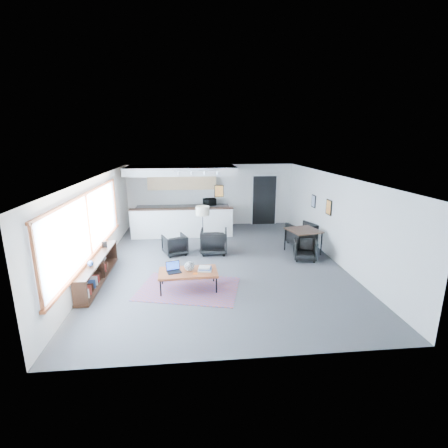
{
  "coord_description": "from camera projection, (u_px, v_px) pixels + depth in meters",
  "views": [
    {
      "loc": [
        -0.79,
        -9.2,
        3.63
      ],
      "look_at": [
        0.16,
        0.4,
        1.09
      ],
      "focal_mm": 26.0,
      "sensor_mm": 36.0,
      "label": 1
    }
  ],
  "objects": [
    {
      "name": "room",
      "position": [
        220.0,
        221.0,
        9.52
      ],
      "size": [
        7.02,
        9.02,
        2.62
      ],
      "color": "#48484A",
      "rests_on": "ground"
    },
    {
      "name": "window",
      "position": [
        88.0,
        227.0,
        8.29
      ],
      "size": [
        0.1,
        5.95,
        1.66
      ],
      "color": "#8CBFFF",
      "rests_on": "room"
    },
    {
      "name": "console",
      "position": [
        98.0,
        270.0,
        8.45
      ],
      "size": [
        0.35,
        3.0,
        0.8
      ],
      "color": "#331C11",
      "rests_on": "floor"
    },
    {
      "name": "kitchenette",
      "position": [
        182.0,
        197.0,
        12.96
      ],
      "size": [
        4.2,
        1.96,
        2.6
      ],
      "color": "white",
      "rests_on": "floor"
    },
    {
      "name": "doorway",
      "position": [
        264.0,
        200.0,
        14.05
      ],
      "size": [
        1.1,
        0.12,
        2.15
      ],
      "color": "black",
      "rests_on": "room"
    },
    {
      "name": "track_light",
      "position": [
        198.0,
        172.0,
        11.27
      ],
      "size": [
        1.6,
        0.07,
        0.15
      ],
      "color": "silver",
      "rests_on": "room"
    },
    {
      "name": "wall_art_lower",
      "position": [
        329.0,
        207.0,
        10.17
      ],
      "size": [
        0.03,
        0.38,
        0.48
      ],
      "color": "black",
      "rests_on": "room"
    },
    {
      "name": "wall_art_upper",
      "position": [
        314.0,
        201.0,
        11.44
      ],
      "size": [
        0.03,
        0.34,
        0.44
      ],
      "color": "black",
      "rests_on": "room"
    },
    {
      "name": "kilim_rug",
      "position": [
        189.0,
        288.0,
        8.11
      ],
      "size": [
        2.74,
        2.17,
        0.01
      ],
      "rotation": [
        0.0,
        0.0,
        -0.24
      ],
      "color": "#61374C",
      "rests_on": "floor"
    },
    {
      "name": "coffee_table",
      "position": [
        188.0,
        273.0,
        8.0
      ],
      "size": [
        1.46,
        0.82,
        0.47
      ],
      "rotation": [
        0.0,
        0.0,
        0.03
      ],
      "color": "brown",
      "rests_on": "floor"
    },
    {
      "name": "laptop",
      "position": [
        173.0,
        269.0,
        7.97
      ],
      "size": [
        0.4,
        0.36,
        0.24
      ],
      "rotation": [
        0.0,
        0.0,
        0.3
      ],
      "color": "black",
      "rests_on": "coffee_table"
    },
    {
      "name": "ceramic_pot",
      "position": [
        189.0,
        266.0,
        7.98
      ],
      "size": [
        0.25,
        0.25,
        0.25
      ],
      "rotation": [
        0.0,
        0.0,
        -0.19
      ],
      "color": "gray",
      "rests_on": "coffee_table"
    },
    {
      "name": "book_stack",
      "position": [
        205.0,
        269.0,
        8.03
      ],
      "size": [
        0.37,
        0.32,
        0.1
      ],
      "rotation": [
        0.0,
        0.0,
        -0.16
      ],
      "color": "silver",
      "rests_on": "coffee_table"
    },
    {
      "name": "coaster",
      "position": [
        195.0,
        274.0,
        7.84
      ],
      "size": [
        0.13,
        0.13,
        0.01
      ],
      "rotation": [
        0.0,
        0.0,
        -0.18
      ],
      "color": "#E5590C",
      "rests_on": "coffee_table"
    },
    {
      "name": "armchair_left",
      "position": [
        175.0,
        244.0,
        10.44
      ],
      "size": [
        0.87,
        0.85,
        0.71
      ],
      "primitive_type": "imported",
      "rotation": [
        0.0,
        0.0,
        3.5
      ],
      "color": "black",
      "rests_on": "floor"
    },
    {
      "name": "armchair_right",
      "position": [
        214.0,
        240.0,
        10.56
      ],
      "size": [
        0.92,
        0.87,
        0.87
      ],
      "primitive_type": "imported",
      "rotation": [
        0.0,
        0.0,
        3.05
      ],
      "color": "black",
      "rests_on": "floor"
    },
    {
      "name": "floor_lamp",
      "position": [
        203.0,
        212.0,
        10.43
      ],
      "size": [
        0.53,
        0.53,
        1.54
      ],
      "rotation": [
        0.0,
        0.0,
        0.21
      ],
      "color": "black",
      "rests_on": "floor"
    },
    {
      "name": "dining_table",
      "position": [
        303.0,
        232.0,
        10.49
      ],
      "size": [
        1.14,
        1.14,
        0.79
      ],
      "rotation": [
        0.0,
        0.0,
        0.25
      ],
      "color": "#331C11",
      "rests_on": "floor"
    },
    {
      "name": "dining_chair_near",
      "position": [
        305.0,
        251.0,
        9.99
      ],
      "size": [
        0.68,
        0.65,
        0.58
      ],
      "primitive_type": "imported",
      "rotation": [
        0.0,
        0.0,
        -0.24
      ],
      "color": "black",
      "rests_on": "floor"
    },
    {
      "name": "dining_chair_far",
      "position": [
        301.0,
        235.0,
        11.4
      ],
      "size": [
        0.9,
        0.88,
        0.74
      ],
      "primitive_type": "imported",
      "rotation": [
        0.0,
        0.0,
        3.5
      ],
      "color": "black",
      "rests_on": "floor"
    },
    {
      "name": "microwave",
      "position": [
        209.0,
        201.0,
        13.56
      ],
      "size": [
        0.56,
        0.36,
        0.35
      ],
      "primitive_type": "imported",
      "rotation": [
        0.0,
        0.0,
        0.14
      ],
      "color": "black",
      "rests_on": "kitchenette"
    }
  ]
}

